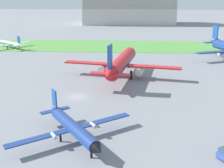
# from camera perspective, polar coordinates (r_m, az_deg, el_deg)

# --- Properties ---
(ground_plane) EXTENTS (600.00, 600.00, 0.00)m
(ground_plane) POSITION_cam_1_polar(r_m,az_deg,el_deg) (70.75, -6.75, -2.47)
(ground_plane) COLOR gray
(grass_taxiway_strip) EXTENTS (360.00, 28.00, 0.08)m
(grass_taxiway_strip) POSITION_cam_1_polar(r_m,az_deg,el_deg) (132.94, -2.09, 7.45)
(grass_taxiway_strip) COLOR #549342
(grass_taxiway_strip) RESTS_ON ground_plane
(airplane_foreground_turboprop) EXTENTS (19.31, 17.03, 6.80)m
(airplane_foreground_turboprop) POSITION_cam_1_polar(r_m,az_deg,el_deg) (50.36, -7.69, -8.30)
(airplane_foreground_turboprop) COLOR navy
(airplane_foreground_turboprop) RESTS_ON ground_plane
(airplane_taxiing_turboprop) EXTENTS (14.63, 16.51, 5.91)m
(airplane_taxiing_turboprop) POSITION_cam_1_polar(r_m,az_deg,el_deg) (134.21, -19.25, 7.48)
(airplane_taxiing_turboprop) COLOR silver
(airplane_taxiing_turboprop) RESTS_ON ground_plane
(airplane_midfield_jet) EXTENTS (33.98, 33.50, 12.08)m
(airplane_midfield_jet) POSITION_cam_1_polar(r_m,az_deg,el_deg) (84.23, 1.84, 4.13)
(airplane_midfield_jet) COLOR red
(airplane_midfield_jet) RESTS_ON ground_plane
(hangar_distant) EXTENTS (64.73, 29.70, 32.15)m
(hangar_distant) POSITION_cam_1_polar(r_m,az_deg,el_deg) (217.99, 3.38, 15.37)
(hangar_distant) COLOR #BCB7B2
(hangar_distant) RESTS_ON ground_plane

